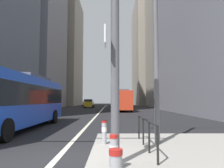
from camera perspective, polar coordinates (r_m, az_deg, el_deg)
ground_plane at (r=26.30m, az=-3.89°, el=-8.23°), size 160.00×160.00×0.00m
lane_centre_line at (r=36.27m, az=-2.90°, el=-7.17°), size 0.20×80.00×0.01m
office_tower_left_mid at (r=54.04m, az=-20.03°, el=14.96°), size 10.96×17.80×38.86m
office_tower_left_far at (r=73.45m, az=-14.34°, el=8.40°), size 13.84×19.31×35.72m
office_tower_right_mid at (r=55.50m, az=16.20°, el=12.70°), size 10.92×16.32×35.84m
office_tower_right_far at (r=76.60m, az=11.39°, el=8.01°), size 13.82×20.71×36.23m
city_bus_blue_oncoming at (r=13.66m, az=-24.38°, el=-3.69°), size 2.79×11.17×3.40m
city_bus_red_receding at (r=34.54m, az=2.73°, el=-4.27°), size 2.70×11.37×3.40m
car_oncoming_mid at (r=58.66m, az=-6.84°, el=-5.12°), size 2.05×4.08×1.94m
car_receding_near at (r=62.15m, az=2.30°, el=-5.11°), size 2.13×4.46×1.94m
car_receding_far at (r=50.71m, az=0.69°, el=-5.27°), size 2.16×4.37×1.94m
car_oncoming_far at (r=48.35m, az=-6.25°, el=-5.29°), size 2.07×4.23×1.94m
traffic_signal_gantry at (r=6.18m, az=-21.58°, el=18.51°), size 6.64×0.65×6.00m
street_lamp_post at (r=8.84m, az=11.74°, el=19.17°), size 5.50×0.32×8.00m
bollard_right at (r=4.99m, az=0.49°, el=-17.77°), size 0.20×0.20×0.82m
bollard_back at (r=7.87m, az=-2.16°, el=-12.68°), size 0.20×0.20×0.86m
pedestrian_railing at (r=7.22m, az=9.24°, el=-11.56°), size 0.06×3.58×0.98m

